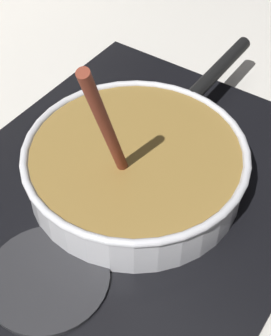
% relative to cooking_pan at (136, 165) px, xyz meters
% --- Properties ---
extents(ground, '(2.40, 1.60, 0.04)m').
position_rel_cooking_pan_xyz_m(ground, '(-0.13, -0.14, -0.07)').
color(ground, beige).
extents(hob_plate, '(0.56, 0.48, 0.01)m').
position_rel_cooking_pan_xyz_m(hob_plate, '(-0.00, 0.00, -0.04)').
color(hob_plate, black).
rests_on(hob_plate, ground).
extents(burner_ring, '(0.19, 0.19, 0.01)m').
position_rel_cooking_pan_xyz_m(burner_ring, '(-0.00, 0.00, -0.03)').
color(burner_ring, '#592D0C').
rests_on(burner_ring, hob_plate).
extents(spare_burner, '(0.15, 0.15, 0.01)m').
position_rel_cooking_pan_xyz_m(spare_burner, '(-0.19, 0.00, -0.03)').
color(spare_burner, '#262628').
rests_on(spare_burner, hob_plate).
extents(cooking_pan, '(0.48, 0.30, 0.26)m').
position_rel_cooking_pan_xyz_m(cooking_pan, '(0.00, 0.00, 0.00)').
color(cooking_pan, silver).
rests_on(cooking_pan, hob_plate).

